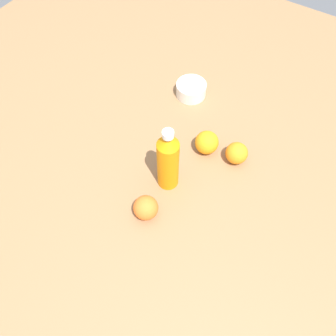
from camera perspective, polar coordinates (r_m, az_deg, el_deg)
The scene contains 6 objects.
ground_plane at distance 1.17m, azimuth -0.51°, elevation -2.29°, with size 2.40×2.40×0.00m, color olive.
water_bottle at distance 1.07m, azimuth -0.00°, elevation 1.23°, with size 0.07×0.07×0.26m.
orange_0 at distance 1.21m, azimuth 10.99°, elevation 2.36°, with size 0.08×0.08×0.08m, color orange.
orange_1 at distance 1.22m, azimuth 6.26°, elevation 4.11°, with size 0.08×0.08×0.08m, color orange.
orange_2 at distance 1.09m, azimuth -3.60°, elevation -6.40°, with size 0.08×0.08×0.08m, color orange.
ceramic_bowl at distance 1.41m, azimuth 3.74°, elevation 12.50°, with size 0.12×0.12×0.05m, color white.
Camera 1 is at (0.50, 0.33, 1.01)m, focal length 37.88 mm.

